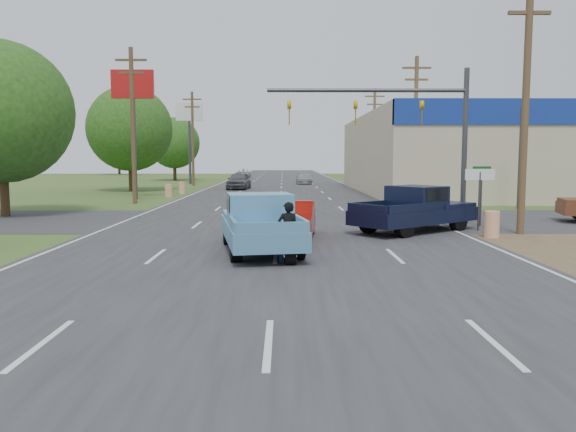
{
  "coord_description": "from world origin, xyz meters",
  "views": [
    {
      "loc": [
        0.25,
        -8.68,
        2.96
      ],
      "look_at": [
        0.37,
        7.38,
        1.3
      ],
      "focal_mm": 35.0,
      "sensor_mm": 36.0,
      "label": 1
    }
  ],
  "objects_px": {
    "rider": "(288,234)",
    "navy_pickup": "(417,209)",
    "red_convertible": "(294,220)",
    "distant_car_grey": "(239,181)",
    "distant_car_white": "(244,173)",
    "blue_pickup": "(260,222)",
    "distant_car_silver": "(304,179)",
    "motorcycle": "(288,247)"
  },
  "relations": [
    {
      "from": "red_convertible",
      "to": "blue_pickup",
      "type": "height_order",
      "value": "blue_pickup"
    },
    {
      "from": "rider",
      "to": "navy_pickup",
      "type": "distance_m",
      "value": 8.42
    },
    {
      "from": "motorcycle",
      "to": "rider",
      "type": "bearing_deg",
      "value": 90.0
    },
    {
      "from": "distant_car_white",
      "to": "rider",
      "type": "bearing_deg",
      "value": 94.92
    },
    {
      "from": "navy_pickup",
      "to": "distant_car_silver",
      "type": "height_order",
      "value": "navy_pickup"
    },
    {
      "from": "rider",
      "to": "distant_car_silver",
      "type": "height_order",
      "value": "rider"
    },
    {
      "from": "blue_pickup",
      "to": "distant_car_grey",
      "type": "height_order",
      "value": "blue_pickup"
    },
    {
      "from": "blue_pickup",
      "to": "distant_car_white",
      "type": "relative_size",
      "value": 1.25
    },
    {
      "from": "motorcycle",
      "to": "navy_pickup",
      "type": "height_order",
      "value": "navy_pickup"
    },
    {
      "from": "motorcycle",
      "to": "distant_car_white",
      "type": "height_order",
      "value": "distant_car_white"
    },
    {
      "from": "motorcycle",
      "to": "distant_car_grey",
      "type": "relative_size",
      "value": 0.39
    },
    {
      "from": "rider",
      "to": "distant_car_silver",
      "type": "relative_size",
      "value": 0.38
    },
    {
      "from": "distant_car_grey",
      "to": "distant_car_white",
      "type": "height_order",
      "value": "distant_car_grey"
    },
    {
      "from": "rider",
      "to": "distant_car_grey",
      "type": "xyz_separation_m",
      "value": [
        -4.39,
        37.55,
        0.0
      ]
    },
    {
      "from": "distant_car_grey",
      "to": "distant_car_silver",
      "type": "xyz_separation_m",
      "value": [
        6.62,
        11.2,
        -0.19
      ]
    },
    {
      "from": "distant_car_grey",
      "to": "distant_car_white",
      "type": "xyz_separation_m",
      "value": [
        -2.02,
        34.53,
        -0.17
      ]
    },
    {
      "from": "distant_car_grey",
      "to": "distant_car_white",
      "type": "distance_m",
      "value": 34.59
    },
    {
      "from": "distant_car_grey",
      "to": "rider",
      "type": "bearing_deg",
      "value": -79.18
    },
    {
      "from": "rider",
      "to": "distant_car_grey",
      "type": "height_order",
      "value": "distant_car_grey"
    },
    {
      "from": "blue_pickup",
      "to": "distant_car_silver",
      "type": "height_order",
      "value": "blue_pickup"
    },
    {
      "from": "red_convertible",
      "to": "distant_car_grey",
      "type": "distance_m",
      "value": 33.28
    },
    {
      "from": "distant_car_silver",
      "to": "distant_car_white",
      "type": "relative_size",
      "value": 0.93
    },
    {
      "from": "blue_pickup",
      "to": "motorcycle",
      "type": "bearing_deg",
      "value": -74.25
    },
    {
      "from": "navy_pickup",
      "to": "distant_car_white",
      "type": "relative_size",
      "value": 1.23
    },
    {
      "from": "distant_car_silver",
      "to": "distant_car_white",
      "type": "height_order",
      "value": "distant_car_white"
    },
    {
      "from": "rider",
      "to": "motorcycle",
      "type": "bearing_deg",
      "value": 90.0
    },
    {
      "from": "navy_pickup",
      "to": "distant_car_grey",
      "type": "xyz_separation_m",
      "value": [
        -9.63,
        30.96,
        -0.12
      ]
    },
    {
      "from": "distant_car_silver",
      "to": "red_convertible",
      "type": "bearing_deg",
      "value": -93.87
    },
    {
      "from": "navy_pickup",
      "to": "distant_car_white",
      "type": "height_order",
      "value": "navy_pickup"
    },
    {
      "from": "motorcycle",
      "to": "distant_car_grey",
      "type": "bearing_deg",
      "value": 91.11
    },
    {
      "from": "red_convertible",
      "to": "distant_car_grey",
      "type": "xyz_separation_m",
      "value": [
        -4.63,
        32.95,
        0.14
      ]
    },
    {
      "from": "rider",
      "to": "blue_pickup",
      "type": "bearing_deg",
      "value": -70.07
    },
    {
      "from": "distant_car_silver",
      "to": "distant_car_white",
      "type": "distance_m",
      "value": 24.88
    },
    {
      "from": "navy_pickup",
      "to": "distant_car_grey",
      "type": "relative_size",
      "value": 1.19
    },
    {
      "from": "navy_pickup",
      "to": "distant_car_silver",
      "type": "bearing_deg",
      "value": 146.31
    },
    {
      "from": "distant_car_grey",
      "to": "distant_car_white",
      "type": "bearing_deg",
      "value": 97.49
    },
    {
      "from": "motorcycle",
      "to": "distant_car_grey",
      "type": "xyz_separation_m",
      "value": [
        -4.4,
        37.59,
        0.39
      ]
    },
    {
      "from": "distant_car_silver",
      "to": "motorcycle",
      "type": "bearing_deg",
      "value": -93.91
    },
    {
      "from": "navy_pickup",
      "to": "distant_car_grey",
      "type": "height_order",
      "value": "navy_pickup"
    },
    {
      "from": "blue_pickup",
      "to": "distant_car_silver",
      "type": "relative_size",
      "value": 1.36
    },
    {
      "from": "red_convertible",
      "to": "navy_pickup",
      "type": "distance_m",
      "value": 5.38
    },
    {
      "from": "distant_car_white",
      "to": "navy_pickup",
      "type": "bearing_deg",
      "value": 99.93
    }
  ]
}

